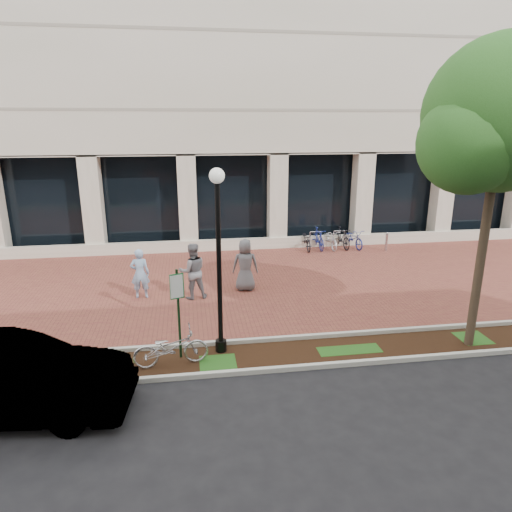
{
  "coord_description": "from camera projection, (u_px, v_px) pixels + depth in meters",
  "views": [
    {
      "loc": [
        -1.99,
        -15.16,
        5.56
      ],
      "look_at": [
        0.17,
        -0.8,
        1.25
      ],
      "focal_mm": 32.0,
      "sensor_mm": 36.0,
      "label": 1
    }
  ],
  "objects": [
    {
      "name": "sedan_near_curb",
      "position": [
        8.0,
        381.0,
        8.77
      ],
      "size": [
        4.77,
        2.06,
        1.53
      ],
      "primitive_type": "imported",
      "rotation": [
        0.0,
        0.0,
        1.47
      ],
      "color": "silver",
      "rests_on": "ground"
    },
    {
      "name": "street_tree",
      "position": [
        502.0,
        125.0,
        10.29
      ],
      "size": [
        4.18,
        3.48,
        7.44
      ],
      "color": "#4B3B2B",
      "rests_on": "ground"
    },
    {
      "name": "pedestrian_mid",
      "position": [
        193.0,
        271.0,
        14.64
      ],
      "size": [
        0.99,
        0.83,
        1.85
      ],
      "primitive_type": "imported",
      "rotation": [
        0.0,
        0.0,
        3.29
      ],
      "color": "slate",
      "rests_on": "ground"
    },
    {
      "name": "curb_plaza_side",
      "position": [
        271.0,
        339.0,
        11.95
      ],
      "size": [
        40.0,
        0.12,
        0.12
      ],
      "primitive_type": "cube",
      "color": "beige",
      "rests_on": "ground"
    },
    {
      "name": "curb_street_side",
      "position": [
        282.0,
        369.0,
        10.53
      ],
      "size": [
        40.0,
        0.12,
        0.12
      ],
      "primitive_type": "cube",
      "color": "beige",
      "rests_on": "ground"
    },
    {
      "name": "bike_rack_cluster",
      "position": [
        330.0,
        239.0,
        20.61
      ],
      "size": [
        2.94,
        1.71,
        0.95
      ],
      "rotation": [
        0.0,
        0.0,
        0.08
      ],
      "color": "black",
      "rests_on": "ground"
    },
    {
      "name": "lamppost",
      "position": [
        219.0,
        253.0,
        10.74
      ],
      "size": [
        0.36,
        0.36,
        4.56
      ],
      "color": "black",
      "rests_on": "ground"
    },
    {
      "name": "brick_plaza",
      "position": [
        248.0,
        283.0,
        16.23
      ],
      "size": [
        40.0,
        9.0,
        0.01
      ],
      "primitive_type": "cube",
      "color": "brown",
      "rests_on": "ground"
    },
    {
      "name": "near_office_building",
      "position": [
        220.0,
        29.0,
        23.3
      ],
      "size": [
        40.0,
        12.12,
        16.0
      ],
      "color": "beige",
      "rests_on": "ground"
    },
    {
      "name": "parking_sign",
      "position": [
        178.0,
        302.0,
        10.74
      ],
      "size": [
        0.34,
        0.07,
        2.27
      ],
      "rotation": [
        0.0,
        0.0,
        0.31
      ],
      "color": "#12331A",
      "rests_on": "ground"
    },
    {
      "name": "bollard",
      "position": [
        386.0,
        241.0,
        20.19
      ],
      "size": [
        0.12,
        0.12,
        0.86
      ],
      "color": "#B6B6BB",
      "rests_on": "ground"
    },
    {
      "name": "planting_strip",
      "position": [
        276.0,
        355.0,
        11.26
      ],
      "size": [
        40.0,
        1.5,
        0.01
      ],
      "primitive_type": "cube",
      "color": "black",
      "rests_on": "ground"
    },
    {
      "name": "ground",
      "position": [
        248.0,
        284.0,
        16.23
      ],
      "size": [
        120.0,
        120.0,
        0.0
      ],
      "primitive_type": "plane",
      "color": "black",
      "rests_on": "ground"
    },
    {
      "name": "pedestrian_left",
      "position": [
        140.0,
        274.0,
        14.72
      ],
      "size": [
        0.6,
        0.4,
        1.66
      ],
      "primitive_type": "imported",
      "rotation": [
        0.0,
        0.0,
        3.14
      ],
      "color": "#8DADD2",
      "rests_on": "ground"
    },
    {
      "name": "pedestrian_right",
      "position": [
        245.0,
        265.0,
        15.38
      ],
      "size": [
        0.93,
        0.66,
        1.79
      ],
      "primitive_type": "imported",
      "rotation": [
        0.0,
        0.0,
        3.03
      ],
      "color": "#5A5A5F",
      "rests_on": "ground"
    },
    {
      "name": "locked_bicycle",
      "position": [
        171.0,
        348.0,
        10.67
      ],
      "size": [
        1.82,
        0.82,
        0.92
      ],
      "primitive_type": "imported",
      "rotation": [
        0.0,
        0.0,
        1.69
      ],
      "color": "#B5B5B9",
      "rests_on": "ground"
    }
  ]
}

